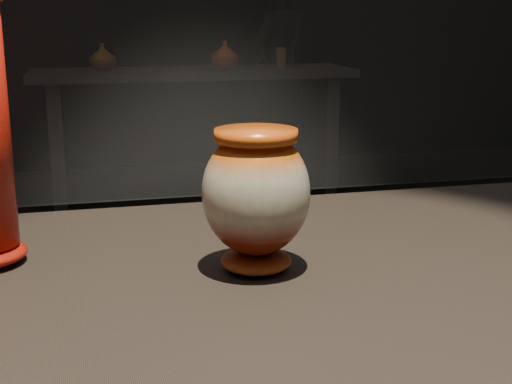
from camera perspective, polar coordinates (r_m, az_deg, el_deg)
main_vase at (r=0.97m, az=0.00°, el=-0.21°), size 0.18×0.18×0.20m
back_shelf at (r=4.58m, az=-4.99°, el=6.49°), size 2.00×0.60×0.90m
back_vase_left at (r=4.48m, az=-12.18°, el=10.50°), size 0.19×0.19×0.16m
back_vase_mid at (r=4.54m, az=-2.53°, el=10.91°), size 0.23×0.23×0.17m
back_vase_right at (r=4.66m, az=1.99°, el=10.70°), size 0.06×0.06×0.12m
visitor at (r=5.47m, az=1.91°, el=9.36°), size 0.68×0.63×1.57m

